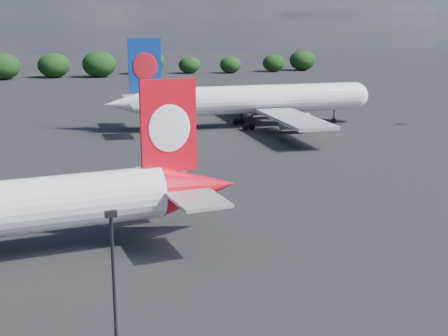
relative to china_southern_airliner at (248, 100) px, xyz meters
name	(u,v)px	position (x,y,z in m)	size (l,w,h in m)	color
ground	(15,156)	(-41.13, -11.31, -4.97)	(500.00, 500.00, 0.00)	black
china_southern_airliner	(248,100)	(0.00, 0.00, 0.00)	(50.04, 47.58, 16.33)	white
apron_lamp_post	(115,316)	(-37.28, -79.02, 1.46)	(0.55, 0.30, 11.56)	black
billboard_yellow	(46,66)	(-29.13, 110.69, -1.10)	(5.00, 0.30, 5.50)	yellow
horizon_treeline	(17,67)	(-38.31, 108.86, -1.03)	(201.25, 15.58, 8.80)	black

